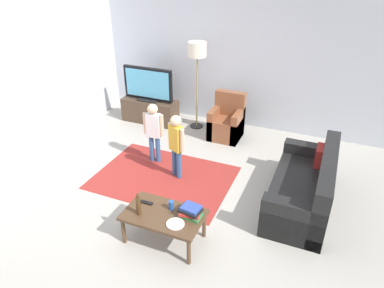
{
  "coord_description": "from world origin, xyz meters",
  "views": [
    {
      "loc": [
        1.88,
        -3.82,
        3.29
      ],
      "look_at": [
        0.0,
        0.6,
        0.65
      ],
      "focal_mm": 32.88,
      "sensor_mm": 36.0,
      "label": 1
    }
  ],
  "objects": [
    {
      "name": "soda_can",
      "position": [
        0.27,
        -0.69,
        0.48
      ],
      "size": [
        0.07,
        0.07,
        0.12
      ],
      "primitive_type": "cylinder",
      "color": "#2659B2",
      "rests_on": "coffee_table"
    },
    {
      "name": "tv",
      "position": [
        -1.71,
        2.28,
        0.85
      ],
      "size": [
        1.1,
        0.28,
        0.71
      ],
      "color": "black",
      "rests_on": "tv_stand"
    },
    {
      "name": "plate",
      "position": [
        0.44,
        -0.93,
        0.43
      ],
      "size": [
        0.22,
        0.22,
        0.02
      ],
      "color": "white",
      "rests_on": "coffee_table"
    },
    {
      "name": "wall_back",
      "position": [
        0.0,
        3.0,
        1.35
      ],
      "size": [
        6.0,
        0.12,
        2.7
      ],
      "primitive_type": "cube",
      "color": "silver",
      "rests_on": "ground"
    },
    {
      "name": "child_near_tv",
      "position": [
        -0.82,
        0.86,
        0.65
      ],
      "size": [
        0.36,
        0.18,
        1.09
      ],
      "color": "#33598C",
      "rests_on": "ground"
    },
    {
      "name": "armchair",
      "position": [
        0.05,
        2.26,
        0.3
      ],
      "size": [
        0.6,
        0.6,
        0.9
      ],
      "color": "brown",
      "rests_on": "ground"
    },
    {
      "name": "floor_lamp",
      "position": [
        -0.68,
        2.45,
        1.54
      ],
      "size": [
        0.36,
        0.36,
        1.78
      ],
      "color": "#262626",
      "rests_on": "ground"
    },
    {
      "name": "book_stack",
      "position": [
        0.54,
        -0.72,
        0.48
      ],
      "size": [
        0.3,
        0.24,
        0.13
      ],
      "color": "#388C4C",
      "rests_on": "coffee_table"
    },
    {
      "name": "tv_stand",
      "position": [
        -1.71,
        2.3,
        0.24
      ],
      "size": [
        1.2,
        0.44,
        0.5
      ],
      "color": "#4C3828",
      "rests_on": "ground"
    },
    {
      "name": "area_rug",
      "position": [
        -0.44,
        0.44,
        0.0
      ],
      "size": [
        2.2,
        1.6,
        0.01
      ],
      "primitive_type": "cube",
      "color": "#9E2D28",
      "rests_on": "ground"
    },
    {
      "name": "couch",
      "position": [
        1.79,
        0.6,
        0.29
      ],
      "size": [
        0.8,
        1.8,
        0.86
      ],
      "color": "black",
      "rests_on": "ground"
    },
    {
      "name": "tv_remote",
      "position": [
        -0.08,
        -0.71,
        0.43
      ],
      "size": [
        0.17,
        0.05,
        0.02
      ],
      "primitive_type": "cube",
      "rotation": [
        0.0,
        0.0,
        0.02
      ],
      "color": "black",
      "rests_on": "coffee_table"
    },
    {
      "name": "coffee_table",
      "position": [
        0.22,
        -0.81,
        0.37
      ],
      "size": [
        1.0,
        0.6,
        0.42
      ],
      "color": "#513823",
      "rests_on": "ground"
    },
    {
      "name": "ground",
      "position": [
        0.0,
        0.0,
        0.0
      ],
      "size": [
        7.8,
        7.8,
        0.0
      ],
      "primitive_type": "plane",
      "color": "#B2ADA3"
    },
    {
      "name": "wall_left",
      "position": [
        -3.0,
        0.0,
        1.35
      ],
      "size": [
        0.12,
        6.0,
        2.7
      ],
      "primitive_type": "cube",
      "color": "silver",
      "rests_on": "ground"
    },
    {
      "name": "bottle",
      "position": [
        -0.06,
        -0.93,
        0.55
      ],
      "size": [
        0.06,
        0.06,
        0.31
      ],
      "color": "#4C3319",
      "rests_on": "coffee_table"
    },
    {
      "name": "child_center",
      "position": [
        -0.26,
        0.58,
        0.66
      ],
      "size": [
        0.34,
        0.22,
        1.1
      ],
      "color": "#33598C",
      "rests_on": "ground"
    }
  ]
}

